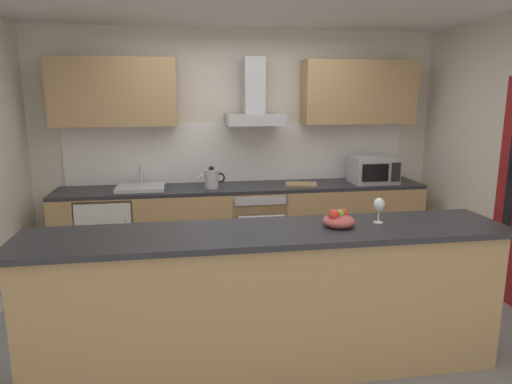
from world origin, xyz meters
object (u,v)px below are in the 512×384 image
object	(u,v)px
refrigerator	(109,234)
range_hood	(254,104)
microwave	(374,170)
oven	(256,225)
fruit_bowl	(338,220)
sink	(140,187)
wine_glass	(379,206)
kettle	(212,178)
chopping_board	(301,184)

from	to	relation	value
refrigerator	range_hood	size ratio (longest dim) A/B	1.18
refrigerator	microwave	world-z (taller)	microwave
oven	microwave	distance (m)	1.47
range_hood	fruit_bowl	size ratio (longest dim) A/B	3.27
sink	wine_glass	distance (m)	2.68
range_hood	wine_glass	size ratio (longest dim) A/B	4.05
microwave	sink	bearing A→B (deg)	179.14
microwave	fruit_bowl	world-z (taller)	microwave
microwave	sink	distance (m)	2.59
kettle	microwave	bearing A→B (deg)	0.18
sink	oven	bearing A→B (deg)	-0.51
wine_glass	chopping_board	world-z (taller)	wine_glass
kettle	fruit_bowl	xyz separation A→B (m)	(0.72, -1.99, 0.05)
chopping_board	oven	bearing A→B (deg)	177.30
wine_glass	chopping_board	bearing A→B (deg)	90.87
oven	microwave	world-z (taller)	microwave
refrigerator	chopping_board	size ratio (longest dim) A/B	2.50
microwave	kettle	distance (m)	1.84
oven	microwave	size ratio (longest dim) A/B	1.60
wine_glass	range_hood	bearing A→B (deg)	104.09
refrigerator	kettle	xyz separation A→B (m)	(1.11, -0.03, 0.58)
wine_glass	chopping_board	size ratio (longest dim) A/B	0.52
oven	range_hood	size ratio (longest dim) A/B	1.11
kettle	range_hood	distance (m)	0.94
microwave	fruit_bowl	distance (m)	2.29
kettle	sink	bearing A→B (deg)	176.60
kettle	fruit_bowl	world-z (taller)	kettle
oven	refrigerator	xyz separation A→B (m)	(-1.60, -0.00, -0.03)
kettle	chopping_board	size ratio (longest dim) A/B	0.85
refrigerator	sink	distance (m)	0.62
kettle	chopping_board	bearing A→B (deg)	0.58
refrigerator	microwave	size ratio (longest dim) A/B	1.70
oven	wine_glass	bearing A→B (deg)	-75.03
refrigerator	microwave	xyz separation A→B (m)	(2.94, -0.03, 0.62)
range_hood	fruit_bowl	xyz separation A→B (m)	(0.23, -2.16, -0.73)
kettle	wine_glass	bearing A→B (deg)	-62.41
chopping_board	wine_glass	bearing A→B (deg)	-89.13
kettle	wine_glass	size ratio (longest dim) A/B	1.62
kettle	chopping_board	world-z (taller)	kettle
microwave	range_hood	xyz separation A→B (m)	(-1.35, 0.16, 0.74)
sink	refrigerator	bearing A→B (deg)	-177.79
fruit_bowl	chopping_board	xyz separation A→B (m)	(0.27, 2.00, -0.15)
chopping_board	kettle	bearing A→B (deg)	-179.42
refrigerator	fruit_bowl	world-z (taller)	fruit_bowl
refrigerator	oven	bearing A→B (deg)	0.10
microwave	refrigerator	bearing A→B (deg)	179.51
sink	kettle	world-z (taller)	sink
sink	range_hood	xyz separation A→B (m)	(1.24, 0.12, 0.86)
refrigerator	range_hood	world-z (taller)	range_hood
refrigerator	chopping_board	distance (m)	2.15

